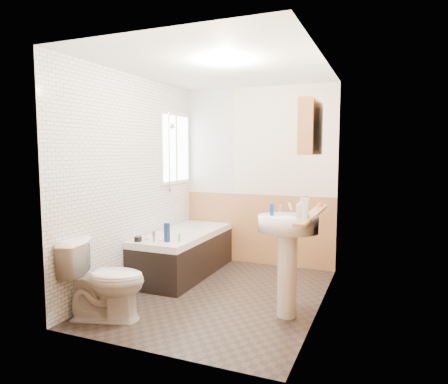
% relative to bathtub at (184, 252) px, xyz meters
% --- Properties ---
extents(floor, '(2.80, 2.80, 0.00)m').
position_rel_bathtub_xyz_m(floor, '(0.73, -0.55, -0.29)').
color(floor, '#2C231F').
rests_on(floor, ground).
extents(ceiling, '(2.80, 2.80, 0.00)m').
position_rel_bathtub_xyz_m(ceiling, '(0.73, -0.55, 2.21)').
color(ceiling, white).
rests_on(ceiling, ground).
extents(wall_back, '(2.20, 0.02, 2.50)m').
position_rel_bathtub_xyz_m(wall_back, '(0.73, 0.86, 0.96)').
color(wall_back, beige).
rests_on(wall_back, ground).
extents(wall_front, '(2.20, 0.02, 2.50)m').
position_rel_bathtub_xyz_m(wall_front, '(0.73, -1.96, 0.96)').
color(wall_front, beige).
rests_on(wall_front, ground).
extents(wall_left, '(0.02, 2.80, 2.50)m').
position_rel_bathtub_xyz_m(wall_left, '(-0.38, -0.55, 0.96)').
color(wall_left, beige).
rests_on(wall_left, ground).
extents(wall_right, '(0.02, 2.80, 2.50)m').
position_rel_bathtub_xyz_m(wall_right, '(1.84, -0.55, 0.96)').
color(wall_right, beige).
rests_on(wall_right, ground).
extents(wainscot_right, '(0.01, 2.80, 1.00)m').
position_rel_bathtub_xyz_m(wainscot_right, '(1.82, -0.55, 0.21)').
color(wainscot_right, tan).
rests_on(wainscot_right, wall_right).
extents(wainscot_front, '(2.20, 0.01, 1.00)m').
position_rel_bathtub_xyz_m(wainscot_front, '(0.73, -1.93, 0.21)').
color(wainscot_front, tan).
rests_on(wainscot_front, wall_front).
extents(wainscot_back, '(2.20, 0.01, 1.00)m').
position_rel_bathtub_xyz_m(wainscot_back, '(0.73, 0.84, 0.21)').
color(wainscot_back, tan).
rests_on(wainscot_back, wall_back).
extents(tile_cladding_left, '(0.01, 2.80, 2.50)m').
position_rel_bathtub_xyz_m(tile_cladding_left, '(-0.36, -0.55, 0.96)').
color(tile_cladding_left, white).
rests_on(tile_cladding_left, wall_left).
extents(tile_return_back, '(0.75, 0.01, 1.50)m').
position_rel_bathtub_xyz_m(tile_return_back, '(0.01, 0.84, 1.46)').
color(tile_return_back, white).
rests_on(tile_return_back, wall_back).
extents(window, '(0.03, 0.79, 0.99)m').
position_rel_bathtub_xyz_m(window, '(-0.33, 0.40, 1.36)').
color(window, white).
rests_on(window, wall_left).
extents(bathtub, '(0.70, 1.65, 0.71)m').
position_rel_bathtub_xyz_m(bathtub, '(0.00, 0.00, 0.00)').
color(bathtub, black).
rests_on(bathtub, floor).
extents(shower_riser, '(0.10, 0.07, 1.08)m').
position_rel_bathtub_xyz_m(shower_riser, '(-0.31, 0.19, 1.39)').
color(shower_riser, silver).
rests_on(shower_riser, wall_left).
extents(toilet, '(0.87, 0.65, 0.76)m').
position_rel_bathtub_xyz_m(toilet, '(-0.03, -1.55, 0.09)').
color(toilet, white).
rests_on(toilet, floor).
extents(sink, '(0.58, 0.47, 1.11)m').
position_rel_bathtub_xyz_m(sink, '(1.57, -0.83, 0.41)').
color(sink, white).
rests_on(sink, floor).
extents(pine_shelf, '(0.10, 1.35, 0.03)m').
position_rel_bathtub_xyz_m(pine_shelf, '(1.77, -0.63, 0.70)').
color(pine_shelf, tan).
rests_on(pine_shelf, wall_right).
extents(medicine_cabinet, '(0.14, 0.57, 0.51)m').
position_rel_bathtub_xyz_m(medicine_cabinet, '(1.74, -0.70, 1.54)').
color(medicine_cabinet, tan).
rests_on(medicine_cabinet, wall_right).
extents(foam_can, '(0.06, 0.06, 0.18)m').
position_rel_bathtub_xyz_m(foam_can, '(1.77, -1.02, 0.81)').
color(foam_can, silver).
rests_on(foam_can, pine_shelf).
extents(green_bottle, '(0.05, 0.05, 0.22)m').
position_rel_bathtub_xyz_m(green_bottle, '(1.77, -0.96, 0.82)').
color(green_bottle, navy).
rests_on(green_bottle, pine_shelf).
extents(black_jar, '(0.07, 0.07, 0.04)m').
position_rel_bathtub_xyz_m(black_jar, '(1.77, -0.18, 0.73)').
color(black_jar, orange).
rests_on(black_jar, pine_shelf).
extents(soap_bottle, '(0.12, 0.20, 0.09)m').
position_rel_bathtub_xyz_m(soap_bottle, '(1.70, -0.88, 0.74)').
color(soap_bottle, silver).
rests_on(soap_bottle, sink).
extents(clear_bottle, '(0.05, 0.05, 0.11)m').
position_rel_bathtub_xyz_m(clear_bottle, '(1.42, -0.87, 0.76)').
color(clear_bottle, '#19339E').
rests_on(clear_bottle, sink).
extents(blue_gel, '(0.07, 0.05, 0.22)m').
position_rel_bathtub_xyz_m(blue_gel, '(0.11, -0.61, 0.38)').
color(blue_gel, navy).
rests_on(blue_gel, bathtub).
extents(cream_jar, '(0.10, 0.10, 0.06)m').
position_rel_bathtub_xyz_m(cream_jar, '(-0.22, -0.72, 0.30)').
color(cream_jar, black).
rests_on(cream_jar, bathtub).
extents(orange_bottle, '(0.04, 0.04, 0.09)m').
position_rel_bathtub_xyz_m(orange_bottle, '(0.23, -0.54, 0.32)').
color(orange_bottle, '#59C647').
rests_on(orange_bottle, bathtub).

